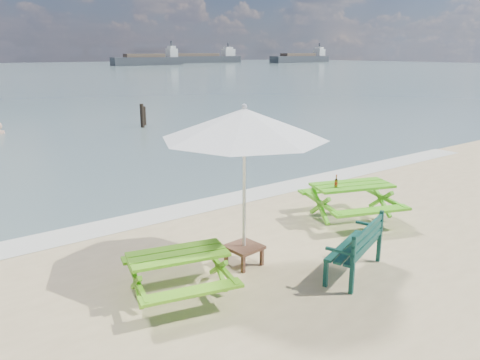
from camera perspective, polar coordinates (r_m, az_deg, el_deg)
foam_strip at (r=10.95m, az=-6.33°, el=-3.49°), size 22.00×0.90×0.01m
picnic_table_left at (r=7.13m, az=-7.48°, el=-11.42°), size 1.77×1.89×0.69m
picnic_table_right at (r=10.36m, az=13.38°, el=-2.71°), size 2.22×2.33×0.81m
park_bench at (r=7.97m, az=13.68°, el=-9.19°), size 1.52×0.95×0.89m
side_table at (r=8.08m, az=0.49°, el=-9.09°), size 0.59×0.59×0.35m
patio_umbrella at (r=7.44m, az=0.52°, el=6.86°), size 2.96×2.96×2.67m
beer_bottle at (r=9.92m, az=11.63°, el=-0.37°), size 0.07×0.07×0.26m
swimmer at (r=23.57m, az=-27.20°, el=4.10°), size 0.73×0.54×1.82m
mooring_pilings at (r=23.36m, az=-11.73°, el=7.43°), size 0.57×0.77×1.34m
cargo_ships at (r=144.62m, az=-9.60°, el=14.25°), size 133.53×34.32×4.40m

